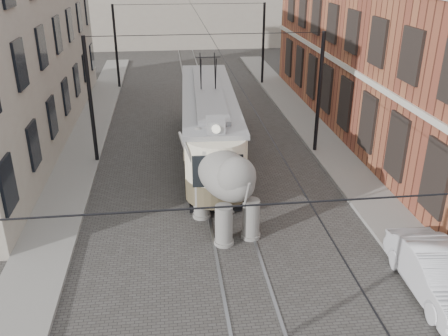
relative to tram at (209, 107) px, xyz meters
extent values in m
plane|color=#3C3937|center=(0.14, -6.41, -2.45)|extent=(120.00, 120.00, 0.00)
cube|color=slate|center=(6.14, -6.41, -2.38)|extent=(2.00, 60.00, 0.15)
cube|color=slate|center=(-6.36, -6.41, -2.38)|extent=(2.00, 60.00, 0.15)
cube|color=brown|center=(11.14, 2.59, 3.55)|extent=(8.00, 26.00, 12.00)
imported|color=#B8B8BD|center=(5.63, -11.65, -1.74)|extent=(1.64, 4.33, 1.41)
camera|label=1|loc=(-1.94, -22.48, 6.84)|focal=38.81mm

